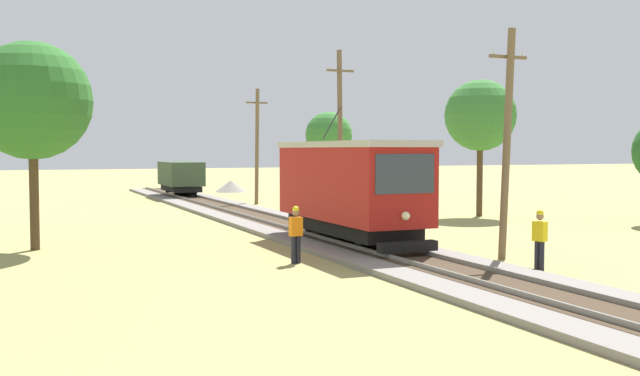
% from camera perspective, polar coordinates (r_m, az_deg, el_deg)
% --- Properties ---
extents(red_tram, '(2.60, 8.54, 4.79)m').
position_cam_1_polar(red_tram, '(26.11, 2.39, 0.15)').
color(red_tram, maroon).
rests_on(red_tram, rail_right).
extents(freight_car, '(2.40, 5.20, 2.31)m').
position_cam_1_polar(freight_car, '(53.23, -11.00, 0.90)').
color(freight_car, '#384C33').
rests_on(freight_car, rail_right).
extents(utility_pole_near_tram, '(1.40, 0.60, 7.32)m').
position_cam_1_polar(utility_pole_near_tram, '(23.51, 14.62, 3.54)').
color(utility_pole_near_tram, brown).
rests_on(utility_pole_near_tram, ground).
extents(utility_pole_mid, '(1.40, 0.48, 8.26)m').
position_cam_1_polar(utility_pole_mid, '(34.32, 1.61, 4.25)').
color(utility_pole_mid, brown).
rests_on(utility_pole_mid, ground).
extents(utility_pole_far, '(1.40, 0.59, 7.40)m').
position_cam_1_polar(utility_pole_far, '(46.12, -5.03, 3.40)').
color(utility_pole_far, brown).
rests_on(utility_pole_far, ground).
extents(gravel_pile, '(2.75, 2.75, 0.98)m').
position_cam_1_polar(gravel_pile, '(60.07, -7.10, 0.16)').
color(gravel_pile, gray).
rests_on(gravel_pile, ground).
extents(track_worker, '(0.33, 0.43, 1.78)m').
position_cam_1_polar(track_worker, '(21.87, 17.06, -3.73)').
color(track_worker, black).
rests_on(track_worker, ground).
extents(second_worker, '(0.39, 0.26, 1.78)m').
position_cam_1_polar(second_worker, '(22.19, -1.93, -3.50)').
color(second_worker, black).
rests_on(second_worker, ground).
extents(tree_left_near, '(3.58, 3.58, 6.41)m').
position_cam_1_polar(tree_left_near, '(54.68, 0.70, 4.20)').
color(tree_left_near, '#4C3823').
rests_on(tree_left_near, ground).
extents(tree_left_far, '(4.11, 4.11, 7.28)m').
position_cam_1_polar(tree_left_far, '(26.98, -21.90, 6.42)').
color(tree_left_far, '#4C3823').
rests_on(tree_left_far, ground).
extents(tree_right_far, '(3.75, 3.75, 7.20)m').
position_cam_1_polar(tree_right_far, '(38.77, 12.62, 5.62)').
color(tree_right_far, '#4C3823').
rests_on(tree_right_far, ground).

